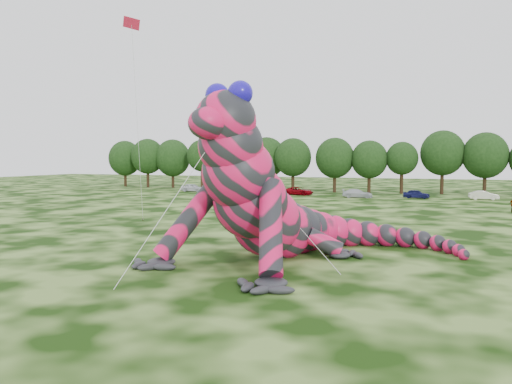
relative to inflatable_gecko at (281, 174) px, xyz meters
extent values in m
plane|color=#16330A|center=(2.26, -0.09, -5.05)|extent=(240.00, 240.00, 0.00)
cube|color=red|center=(-15.51, 7.51, 12.30)|extent=(1.61, 0.78, 1.17)
cylinder|color=silver|center=(-16.52, 9.69, 3.63)|extent=(0.02, 0.02, 18.00)
cylinder|color=#382314|center=(-17.52, 11.87, -4.93)|extent=(0.08, 0.08, 0.24)
imported|color=silver|center=(-31.75, 49.73, -4.33)|extent=(4.23, 1.75, 1.44)
imported|color=black|center=(-23.41, 49.28, -4.40)|extent=(4.00, 1.57, 1.30)
imported|color=#80020A|center=(-12.00, 48.36, -4.38)|extent=(5.03, 2.86, 1.32)
imported|color=silver|center=(-2.31, 46.35, -4.39)|extent=(4.75, 2.58, 1.31)
imported|color=#161954|center=(6.09, 48.31, -4.40)|extent=(3.96, 1.95, 1.30)
imported|color=silver|center=(15.22, 48.76, -4.39)|extent=(4.10, 1.83, 1.31)
imported|color=gray|center=(-18.20, 31.12, -4.12)|extent=(0.94, 0.64, 1.85)
imported|color=gray|center=(-6.68, 21.51, -4.19)|extent=(0.84, 0.97, 1.72)
camera|label=1|loc=(9.05, -29.09, 1.05)|focal=35.00mm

